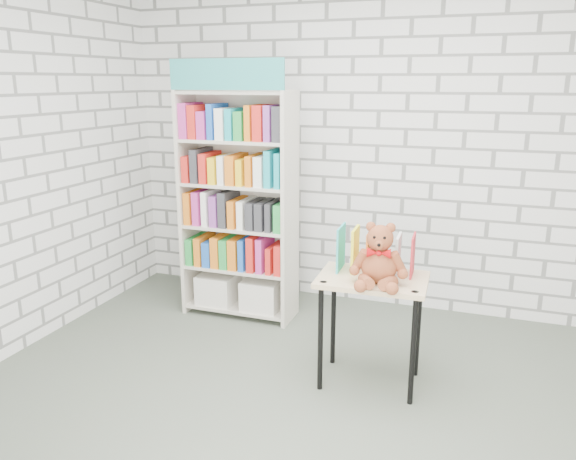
% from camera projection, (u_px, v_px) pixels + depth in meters
% --- Properties ---
extents(ground, '(4.50, 4.50, 0.00)m').
position_uv_depth(ground, '(302.00, 423.00, 3.27)').
color(ground, '#4A5245').
rests_on(ground, ground).
extents(room_shell, '(4.52, 4.02, 2.81)m').
position_uv_depth(room_shell, '(304.00, 111.00, 2.81)').
color(room_shell, silver).
rests_on(room_shell, ground).
extents(bookshelf, '(0.93, 0.36, 2.09)m').
position_uv_depth(bookshelf, '(239.00, 204.00, 4.59)').
color(bookshelf, beige).
rests_on(bookshelf, ground).
extents(display_table, '(0.70, 0.50, 0.73)m').
position_uv_depth(display_table, '(372.00, 293.00, 3.56)').
color(display_table, tan).
rests_on(display_table, ground).
extents(table_books, '(0.48, 0.23, 0.28)m').
position_uv_depth(table_books, '(376.00, 251.00, 3.60)').
color(table_books, teal).
rests_on(table_books, display_table).
extents(teddy_bear, '(0.35, 0.33, 0.38)m').
position_uv_depth(teddy_bear, '(379.00, 260.00, 3.38)').
color(teddy_bear, brown).
rests_on(teddy_bear, display_table).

